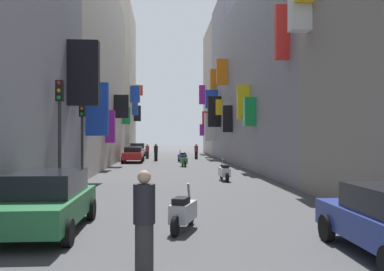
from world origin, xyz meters
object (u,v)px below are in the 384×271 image
at_px(pedestrian_mid_street, 156,152).
at_px(scooter_silver, 183,212).
at_px(scooter_white, 224,172).
at_px(scooter_green, 184,161).
at_px(parked_car_silver, 138,149).
at_px(scooter_blue, 182,157).
at_px(pedestrian_near_left, 144,222).
at_px(parked_car_red, 133,154).
at_px(traffic_light_near_corner, 82,128).
at_px(parked_car_green, 47,200).
at_px(pedestrian_near_right, 196,151).
at_px(traffic_light_far_corner, 60,119).
at_px(pedestrian_crossing, 147,151).

bearing_deg(pedestrian_mid_street, scooter_silver, -87.61).
bearing_deg(scooter_white, scooter_green, 98.91).
distance_m(parked_car_silver, scooter_white, 28.75).
relative_size(scooter_blue, pedestrian_near_left, 0.98).
bearing_deg(parked_car_red, scooter_green, -51.68).
height_order(parked_car_silver, traffic_light_near_corner, traffic_light_near_corner).
bearing_deg(traffic_light_near_corner, scooter_green, 67.80).
distance_m(scooter_silver, pedestrian_near_left, 3.36).
bearing_deg(parked_car_green, pedestrian_near_right, 79.04).
xyz_separation_m(scooter_silver, pedestrian_near_left, (-0.82, -3.23, 0.43)).
xyz_separation_m(parked_car_red, traffic_light_near_corner, (-0.99, -18.37, 2.00)).
distance_m(parked_car_silver, pedestrian_near_right, 9.61).
xyz_separation_m(scooter_silver, pedestrian_mid_street, (-1.23, 29.40, 0.36)).
bearing_deg(traffic_light_far_corner, scooter_green, 72.97).
xyz_separation_m(parked_car_red, pedestrian_near_left, (2.40, -30.53, 0.15)).
distance_m(parked_car_green, pedestrian_near_left, 4.21).
distance_m(parked_car_silver, pedestrian_mid_street, 10.32).
xyz_separation_m(scooter_blue, pedestrian_near_left, (-2.02, -30.43, 0.43)).
bearing_deg(traffic_light_far_corner, parked_car_silver, 88.99).
relative_size(parked_car_silver, scooter_green, 2.42).
bearing_deg(traffic_light_far_corner, pedestrian_near_left, -66.98).
bearing_deg(scooter_silver, traffic_light_far_corner, 131.69).
relative_size(scooter_green, traffic_light_far_corner, 0.41).
relative_size(scooter_silver, pedestrian_crossing, 1.18).
bearing_deg(parked_car_green, pedestrian_near_left, -52.51).
distance_m(scooter_white, scooter_blue, 15.87).
distance_m(scooter_green, traffic_light_near_corner, 14.16).
relative_size(parked_car_green, pedestrian_mid_street, 2.62).
relative_size(scooter_blue, pedestrian_crossing, 1.13).
bearing_deg(pedestrian_near_right, traffic_light_near_corner, -106.82).
xyz_separation_m(parked_car_red, pedestrian_near_right, (6.07, 5.00, 0.04)).
relative_size(parked_car_red, pedestrian_mid_street, 2.48).
bearing_deg(pedestrian_mid_street, pedestrian_near_right, 35.45).
bearing_deg(parked_car_silver, pedestrian_crossing, -77.36).
relative_size(pedestrian_near_left, pedestrian_near_right, 1.13).
distance_m(scooter_green, pedestrian_crossing, 11.86).
relative_size(pedestrian_near_right, traffic_light_far_corner, 0.36).
xyz_separation_m(parked_car_red, scooter_white, (5.93, -15.90, -0.27)).
distance_m(pedestrian_crossing, traffic_light_far_corner, 28.72).
xyz_separation_m(scooter_white, pedestrian_crossing, (-4.91, 21.87, 0.30)).
bearing_deg(traffic_light_far_corner, scooter_white, 44.15).
bearing_deg(traffic_light_near_corner, scooter_white, 19.64).
height_order(scooter_silver, traffic_light_near_corner, traffic_light_near_corner).
bearing_deg(pedestrian_crossing, scooter_green, -74.01).
xyz_separation_m(pedestrian_crossing, traffic_light_near_corner, (-2.02, -24.34, 1.98)).
height_order(parked_car_silver, pedestrian_crossing, pedestrian_crossing).
bearing_deg(parked_car_red, pedestrian_mid_street, 46.50).
relative_size(parked_car_red, pedestrian_crossing, 2.66).
bearing_deg(scooter_white, scooter_blue, 95.45).
xyz_separation_m(pedestrian_mid_street, traffic_light_far_corner, (-2.96, -24.70, 2.13)).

